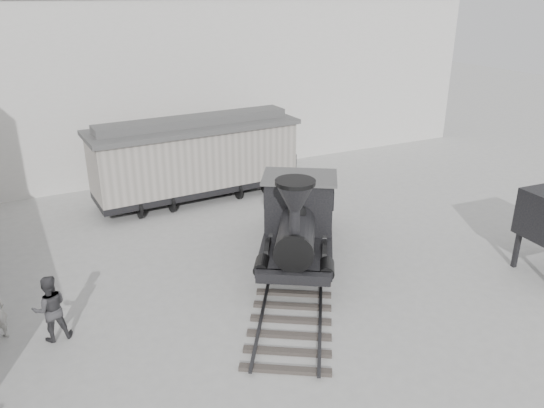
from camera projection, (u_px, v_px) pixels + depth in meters
ground at (324, 331)px, 13.92m from camera, size 90.00×90.00×0.00m
north_wall at (157, 55)px, 24.29m from camera, size 34.00×2.51×11.00m
locomotive at (298, 224)px, 17.04m from camera, size 7.19×9.70×3.56m
boxcar at (195, 156)px, 22.15m from camera, size 8.80×3.14×3.56m
visitor_b at (50, 308)px, 13.29m from camera, size 0.88×0.70×1.78m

